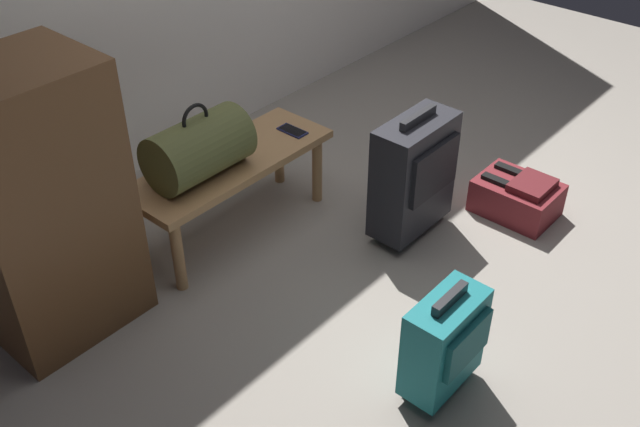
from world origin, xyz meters
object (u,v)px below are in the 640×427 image
Objects in this scene: cell_phone at (292,131)px; side_cabinet at (40,206)px; duffel_bag_olive at (199,148)px; backpack_maroon at (517,197)px; bench at (231,170)px; suitcase_upright_charcoal at (414,174)px; suitcase_small_teal at (445,342)px.

cell_phone is 1.24m from side_cabinet.
duffel_bag_olive reaches higher than backpack_maroon.
bench is 2.27× the size of duffel_bag_olive.
suitcase_upright_charcoal is at bearing -74.93° from cell_phone.
suitcase_upright_charcoal is 0.57× the size of side_cabinet.
suitcase_small_teal reaches higher than bench.
duffel_bag_olive reaches higher than bench.
side_cabinet reaches higher than bench.
cell_phone is at bearing 125.00° from backpack_maroon.
bench is at bearing 173.31° from cell_phone.
bench reaches higher than backpack_maroon.
cell_phone is 0.62m from suitcase_upright_charcoal.
duffel_bag_olive is 0.70× the size of suitcase_upright_charcoal.
cell_phone is (0.36, -0.04, 0.06)m from bench.
suitcase_small_teal is at bearing -63.67° from side_cabinet.
suitcase_small_teal reaches higher than cell_phone.
side_cabinet is (-0.67, 1.35, 0.31)m from suitcase_small_teal.
side_cabinet is at bearing 152.45° from suitcase_upright_charcoal.
cell_phone is at bearing -6.69° from bench.
duffel_bag_olive is 0.96× the size of suitcase_small_teal.
side_cabinet is (-0.69, 0.08, 0.03)m from duffel_bag_olive.
suitcase_small_teal is 1.21× the size of backpack_maroon.
suitcase_upright_charcoal is 1.57m from side_cabinet.
cell_phone is 0.31× the size of suitcase_small_teal.
suitcase_small_teal is at bearing -114.10° from cell_phone.
backpack_maroon is 2.16m from side_cabinet.
bench is 0.82m from suitcase_upright_charcoal.
bench is at bearing 81.68° from suitcase_small_teal.
suitcase_small_teal is 1.23m from backpack_maroon.
suitcase_upright_charcoal is at bearing -42.58° from duffel_bag_olive.
suitcase_upright_charcoal reaches higher than bench.
duffel_bag_olive is (-0.17, -0.00, 0.19)m from bench.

